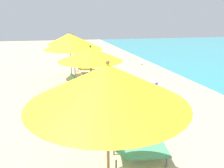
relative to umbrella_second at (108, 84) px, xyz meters
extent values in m
cylinder|color=olive|center=(0.00, 0.00, -1.37)|extent=(0.05, 0.05, 2.17)
cone|color=yellow|center=(0.00, 0.00, 0.00)|extent=(2.45, 2.45, 0.58)
sphere|color=olive|center=(0.00, 0.00, 0.32)|extent=(0.06, 0.06, 0.06)
cube|color=#4CA572|center=(1.21, 1.12, -2.16)|extent=(1.18, 0.82, 0.04)
cube|color=#4CA572|center=(0.51, 1.23, -1.97)|extent=(0.45, 0.71, 0.36)
cylinder|color=#59595E|center=(1.69, 1.33, -2.32)|extent=(0.04, 0.04, 0.28)
cylinder|color=#59595E|center=(1.60, 0.77, -2.32)|extent=(0.04, 0.04, 0.28)
cylinder|color=#59595E|center=(0.49, 1.52, -2.32)|extent=(0.04, 0.04, 0.28)
cylinder|color=#59595E|center=(0.41, 0.97, -2.32)|extent=(0.04, 0.04, 0.28)
cylinder|color=#4C4C51|center=(0.15, 2.88, -1.32)|extent=(0.05, 0.05, 2.27)
cone|color=yellow|center=(0.15, 2.88, 0.00)|extent=(1.86, 1.86, 0.38)
sphere|color=#4C4C51|center=(0.15, 2.88, 0.23)|extent=(0.06, 0.06, 0.06)
cube|color=#4CA572|center=(1.21, 4.09, -2.16)|extent=(1.08, 0.70, 0.04)
cube|color=#4CA572|center=(0.54, 4.09, -1.95)|extent=(0.30, 0.69, 0.40)
cylinder|color=#59595E|center=(1.65, 4.37, -2.32)|extent=(0.04, 0.04, 0.28)
cylinder|color=#59595E|center=(1.64, 3.79, -2.32)|extent=(0.04, 0.04, 0.28)
cylinder|color=#59595E|center=(0.45, 4.39, -2.32)|extent=(0.04, 0.04, 0.28)
cylinder|color=#59595E|center=(0.44, 3.80, -2.32)|extent=(0.04, 0.04, 0.28)
cube|color=#4CA572|center=(1.44, 1.96, -2.22)|extent=(0.99, 0.65, 0.04)
cube|color=#4CA572|center=(0.81, 1.93, -2.05)|extent=(0.34, 0.62, 0.32)
cylinder|color=#59595E|center=(1.81, 2.23, -2.35)|extent=(0.04, 0.04, 0.21)
cylinder|color=#59595E|center=(1.83, 1.73, -2.35)|extent=(0.04, 0.04, 0.21)
cylinder|color=#59595E|center=(0.76, 2.19, -2.35)|extent=(0.04, 0.04, 0.21)
cylinder|color=#59595E|center=(0.78, 1.68, -2.35)|extent=(0.04, 0.04, 0.21)
cylinder|color=olive|center=(-0.13, 6.35, -1.37)|extent=(0.05, 0.05, 2.18)
cone|color=yellow|center=(-0.13, 6.35, 0.03)|extent=(2.60, 2.60, 0.61)
sphere|color=olive|center=(-0.13, 6.35, 0.36)|extent=(0.06, 0.06, 0.06)
cube|color=#4CA572|center=(1.01, 7.57, -2.19)|extent=(1.08, 0.74, 0.04)
cube|color=#4CA572|center=(0.38, 7.69, -2.01)|extent=(0.41, 0.61, 0.35)
cylinder|color=#59595E|center=(1.44, 7.72, -2.33)|extent=(0.04, 0.04, 0.25)
cylinder|color=#59595E|center=(1.35, 7.27, -2.33)|extent=(0.04, 0.04, 0.25)
cylinder|color=#59595E|center=(0.37, 7.93, -2.33)|extent=(0.04, 0.04, 0.25)
cylinder|color=#59595E|center=(0.28, 7.48, -2.33)|extent=(0.04, 0.04, 0.25)
cube|color=#4CA572|center=(1.13, 5.27, -2.20)|extent=(1.02, 0.77, 0.04)
cube|color=#4CA572|center=(0.51, 5.20, -2.05)|extent=(0.41, 0.71, 0.29)
cylinder|color=#59595E|center=(1.47, 5.60, -2.34)|extent=(0.04, 0.04, 0.23)
cylinder|color=#59595E|center=(1.54, 5.03, -2.34)|extent=(0.04, 0.04, 0.23)
cylinder|color=#59595E|center=(0.45, 5.48, -2.34)|extent=(0.04, 0.04, 0.23)
cylinder|color=#59595E|center=(0.51, 4.91, -2.34)|extent=(0.04, 0.04, 0.23)
cylinder|color=#4C4C51|center=(-0.19, 9.30, -1.41)|extent=(0.05, 0.05, 2.09)
cone|color=yellow|center=(-0.19, 9.30, -0.05)|extent=(2.59, 2.59, 0.62)
sphere|color=#4C4C51|center=(-0.19, 9.30, 0.29)|extent=(0.06, 0.06, 0.06)
cube|color=yellow|center=(0.95, 10.37, -2.16)|extent=(1.13, 0.88, 0.04)
cube|color=yellow|center=(0.33, 10.52, -1.98)|extent=(0.45, 0.72, 0.35)
cylinder|color=#59595E|center=(1.41, 10.56, -2.32)|extent=(0.04, 0.04, 0.28)
cylinder|color=#59595E|center=(1.28, 10.00, -2.32)|extent=(0.04, 0.04, 0.28)
cylinder|color=#59595E|center=(0.33, 10.81, -2.32)|extent=(0.04, 0.04, 0.28)
cylinder|color=#59595E|center=(0.20, 10.25, -2.32)|extent=(0.04, 0.04, 0.28)
cube|color=#4CA572|center=(0.44, 8.13, -2.25)|extent=(1.06, 0.76, 0.04)
cube|color=#4CA572|center=(-0.16, 8.25, -2.07)|extent=(0.40, 0.63, 0.34)
cylinder|color=#59595E|center=(0.86, 8.29, -2.36)|extent=(0.04, 0.04, 0.19)
cylinder|color=#59595E|center=(0.77, 7.82, -2.36)|extent=(0.04, 0.04, 0.19)
cylinder|color=#59595E|center=(-0.17, 8.49, -2.36)|extent=(0.04, 0.04, 0.19)
cylinder|color=#59595E|center=(-0.26, 8.02, -2.36)|extent=(0.04, 0.04, 0.19)
sphere|color=white|center=(5.52, 12.12, -2.33)|extent=(0.25, 0.25, 0.25)
cube|color=#2659B2|center=(3.85, 6.51, -2.31)|extent=(0.60, 0.63, 0.29)
cube|color=white|center=(3.85, 6.51, -2.14)|extent=(0.61, 0.64, 0.05)
camera|label=1|loc=(-0.62, -2.78, 0.89)|focal=31.95mm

